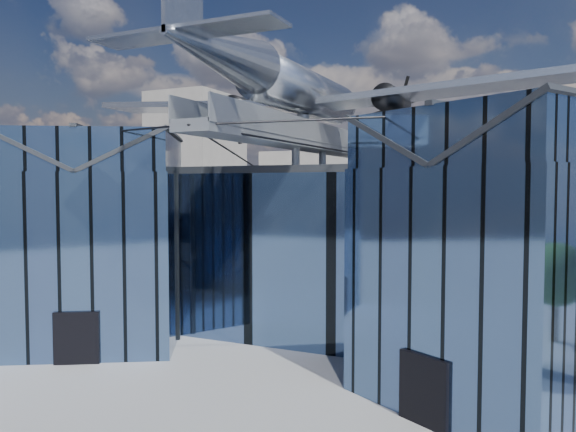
% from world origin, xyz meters
% --- Properties ---
extents(ground_plane, '(120.00, 120.00, 0.00)m').
position_xyz_m(ground_plane, '(0.00, 0.00, 0.00)').
color(ground_plane, gray).
extents(museum, '(32.88, 24.50, 17.60)m').
position_xyz_m(museum, '(0.00, 5.82, 5.54)').
color(museum, '#435E8A').
rests_on(museum, ground).
extents(bg_towers, '(77.00, 24.50, 26.00)m').
position_xyz_m(bg_towers, '(1.45, 50.49, 10.01)').
color(bg_towers, slate).
rests_on(bg_towers, ground).
extents(tree_side_w, '(3.57, 3.57, 5.04)m').
position_xyz_m(tree_side_w, '(-31.59, 11.52, 3.41)').
color(tree_side_w, '#372716').
rests_on(tree_side_w, ground).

